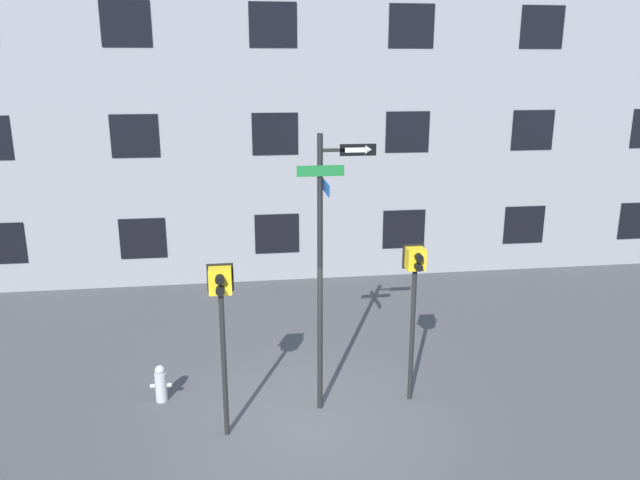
% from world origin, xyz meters
% --- Properties ---
extents(ground_plane, '(60.00, 60.00, 0.00)m').
position_xyz_m(ground_plane, '(0.00, 0.00, 0.00)').
color(ground_plane, '#424244').
extents(building_facade, '(24.00, 0.63, 13.00)m').
position_xyz_m(building_facade, '(-0.00, 7.39, 6.50)').
color(building_facade, gray).
rests_on(building_facade, ground_plane).
extents(street_sign_pole, '(1.22, 1.08, 4.60)m').
position_xyz_m(street_sign_pole, '(0.31, 0.54, 2.73)').
color(street_sign_pole, black).
rests_on(street_sign_pole, ground_plane).
extents(pedestrian_signal_left, '(0.39, 0.40, 2.76)m').
position_xyz_m(pedestrian_signal_left, '(-1.31, -0.03, 2.17)').
color(pedestrian_signal_left, black).
rests_on(pedestrian_signal_left, ground_plane).
extents(pedestrian_signal_right, '(0.36, 0.40, 2.74)m').
position_xyz_m(pedestrian_signal_right, '(1.82, 0.63, 2.12)').
color(pedestrian_signal_right, black).
rests_on(pedestrian_signal_right, ground_plane).
extents(fire_hydrant, '(0.36, 0.20, 0.66)m').
position_xyz_m(fire_hydrant, '(-2.43, 1.14, 0.32)').
color(fire_hydrant, '#A5A5A8').
rests_on(fire_hydrant, ground_plane).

